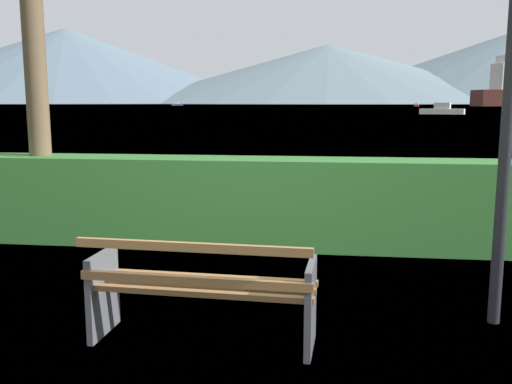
% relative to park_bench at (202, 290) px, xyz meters
% --- Properties ---
extents(ground_plane, '(1400.00, 1400.00, 0.00)m').
position_rel_park_bench_xyz_m(ground_plane, '(0.00, 0.06, -0.43)').
color(ground_plane, '#4C6B33').
extents(water_surface, '(620.00, 620.00, 0.00)m').
position_rel_park_bench_xyz_m(water_surface, '(0.00, 306.86, -0.43)').
color(water_surface, '#7A99A8').
rests_on(water_surface, ground_plane).
extents(park_bench, '(1.78, 0.66, 0.87)m').
position_rel_park_bench_xyz_m(park_bench, '(0.00, 0.00, 0.00)').
color(park_bench, olive).
rests_on(park_bench, ground_plane).
extents(hedge_row, '(13.91, 0.73, 1.14)m').
position_rel_park_bench_xyz_m(hedge_row, '(0.00, 3.05, 0.14)').
color(hedge_row, '#387A33').
rests_on(hedge_row, ground_plane).
extents(fishing_boat_near, '(5.20, 2.47, 1.60)m').
position_rel_park_bench_xyz_m(fishing_boat_near, '(-66.05, 243.98, 0.13)').
color(fishing_boat_near, '#335693').
rests_on(fishing_boat_near, water_surface).
extents(sailboat_mid, '(2.57, 5.20, 1.22)m').
position_rel_park_bench_xyz_m(sailboat_mid, '(32.96, 208.64, -0.00)').
color(sailboat_mid, '#B2332D').
rests_on(sailboat_mid, water_surface).
extents(tender_far, '(6.53, 3.99, 1.65)m').
position_rel_park_bench_xyz_m(tender_far, '(17.45, 81.24, 0.15)').
color(tender_far, silver).
rests_on(tender_far, water_surface).
extents(distant_hills, '(863.72, 453.35, 72.90)m').
position_rel_park_bench_xyz_m(distant_hills, '(-9.48, 552.51, 33.72)').
color(distant_hills, slate).
rests_on(distant_hills, ground_plane).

